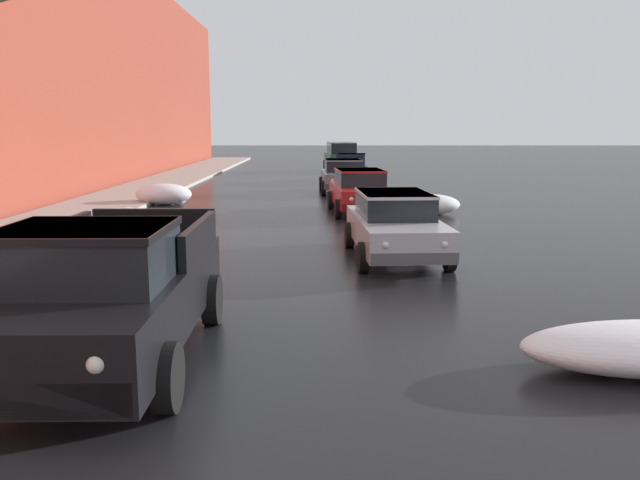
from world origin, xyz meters
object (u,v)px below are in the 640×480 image
(pickup_truck_black_approaching_near_lane, at_px, (109,292))
(sedan_silver_parked_kerbside_close, at_px, (398,223))
(sedan_grey_parked_far_down_block, at_px, (346,175))
(suv_green_at_far_intersection, at_px, (344,156))
(sedan_red_parked_kerbside_mid, at_px, (363,190))
(sedan_darkblue_queued_behind_truck, at_px, (354,167))

(pickup_truck_black_approaching_near_lane, bearing_deg, sedan_silver_parked_kerbside_close, 57.33)
(sedan_grey_parked_far_down_block, xyz_separation_m, suv_green_at_far_intersection, (0.35, 13.55, 0.24))
(sedan_silver_parked_kerbside_close, xyz_separation_m, sedan_red_parked_kerbside_mid, (-0.29, 7.57, -0.00))
(sedan_silver_parked_kerbside_close, xyz_separation_m, sedan_darkblue_queued_behind_truck, (-0.00, 20.08, -0.00))
(sedan_silver_parked_kerbside_close, bearing_deg, sedan_red_parked_kerbside_mid, 92.20)
(sedan_red_parked_kerbside_mid, bearing_deg, sedan_darkblue_queued_behind_truck, 88.69)
(sedan_silver_parked_kerbside_close, xyz_separation_m, sedan_grey_parked_far_down_block, (-0.61, 14.38, -0.00))
(sedan_red_parked_kerbside_mid, xyz_separation_m, sedan_grey_parked_far_down_block, (-0.32, 6.81, -0.00))
(sedan_red_parked_kerbside_mid, bearing_deg, sedan_grey_parked_far_down_block, 92.70)
(pickup_truck_black_approaching_near_lane, xyz_separation_m, sedan_darkblue_queued_behind_truck, (4.15, 26.56, -0.13))
(sedan_silver_parked_kerbside_close, height_order, sedan_grey_parked_far_down_block, same)
(pickup_truck_black_approaching_near_lane, xyz_separation_m, sedan_red_parked_kerbside_mid, (3.86, 14.04, -0.13))
(pickup_truck_black_approaching_near_lane, relative_size, sedan_grey_parked_far_down_block, 1.26)
(sedan_darkblue_queued_behind_truck, distance_m, suv_green_at_far_intersection, 7.86)
(pickup_truck_black_approaching_near_lane, height_order, sedan_silver_parked_kerbside_close, pickup_truck_black_approaching_near_lane)
(sedan_darkblue_queued_behind_truck, bearing_deg, sedan_silver_parked_kerbside_close, -89.99)
(pickup_truck_black_approaching_near_lane, distance_m, suv_green_at_far_intersection, 34.63)
(sedan_grey_parked_far_down_block, distance_m, sedan_darkblue_queued_behind_truck, 5.74)
(sedan_red_parked_kerbside_mid, xyz_separation_m, sedan_darkblue_queued_behind_truck, (0.29, 12.52, -0.00))
(sedan_darkblue_queued_behind_truck, bearing_deg, sedan_red_parked_kerbside_mid, -91.31)
(sedan_grey_parked_far_down_block, relative_size, sedan_darkblue_queued_behind_truck, 0.98)
(pickup_truck_black_approaching_near_lane, relative_size, sedan_darkblue_queued_behind_truck, 1.23)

